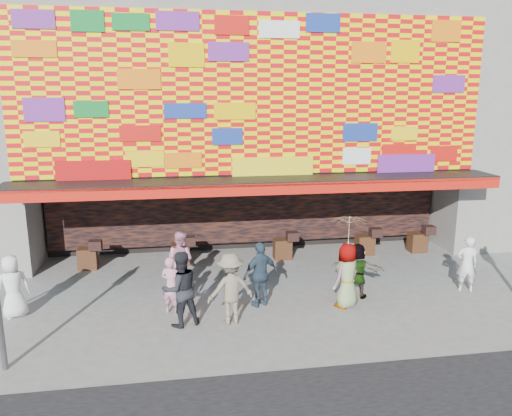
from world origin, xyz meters
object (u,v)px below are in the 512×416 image
Objects in this scene: ped_a at (13,286)px; ped_h at (467,264)px; ped_i at (180,260)px; ped_d at (230,288)px; ped_b at (171,285)px; parasol at (349,231)px; ped_f at (357,270)px; ped_g at (347,276)px; ped_c at (180,289)px; ped_e at (261,274)px.

ped_h is (12.38, -0.24, 0.00)m from ped_a.
ped_i reaches higher than ped_a.
ped_d is 2.83m from ped_i.
parasol is at bearing -154.93° from ped_b.
ped_g is at bearing 76.35° from ped_f.
parasol is at bearing 166.09° from ped_c.
ped_h is at bearing -149.71° from ped_b.
parasol is (2.25, -0.44, 1.22)m from ped_e.
ped_f is at bearing -161.22° from ped_i.
ped_h is at bearing -154.88° from ped_f.
ped_d is 1.01× the size of ped_e.
ped_i is at bearing -109.80° from ped_c.
ped_c is 1.22m from ped_d.
ped_d is 1.02× the size of ped_g.
parasol is at bearing 146.22° from ped_e.
ped_a is 12.39m from ped_h.
ped_b is 0.90× the size of ped_i.
ped_c reaches higher than ped_e.
ped_i is at bearing -76.80° from ped_d.
ped_c is 1.22× the size of ped_f.
ped_f is 5.10m from ped_i.
ped_h is 0.93× the size of parasol.
ped_e reaches higher than ped_g.
ped_c is 2.53m from ped_i.
ped_a is 6.35m from ped_e.
ped_f is 0.91× the size of ped_i.
ped_d reaches higher than ped_g.
ped_a is 1.07× the size of ped_b.
ped_e is 2.60m from parasol.
parasol reaches higher than ped_a.
ped_f is at bearing -147.88° from ped_b.
ped_c is 1.06× the size of ped_d.
ped_a is 5.57m from ped_d.
ped_c is 1.07× the size of ped_e.
ped_b is 0.99× the size of ped_f.
ped_d is at bearing 22.96° from ped_h.
ped_a is 4.00m from ped_b.
ped_f is 0.88× the size of ped_g.
ped_c is 4.41m from ped_g.
ped_f is 0.79m from ped_g.
ped_c reaches higher than ped_g.
ped_g is at bearing 149.02° from ped_a.
ped_d is at bearing 42.61° from ped_f.
ped_g is (-0.51, -0.60, 0.10)m from ped_f.
ped_i is (-8.15, 1.60, 0.03)m from ped_h.
ped_a is 4.37m from ped_c.
ped_g reaches higher than ped_a.
ped_c reaches higher than ped_h.
ped_d is (1.22, -0.04, -0.05)m from ped_c.
ped_f reaches higher than ped_b.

